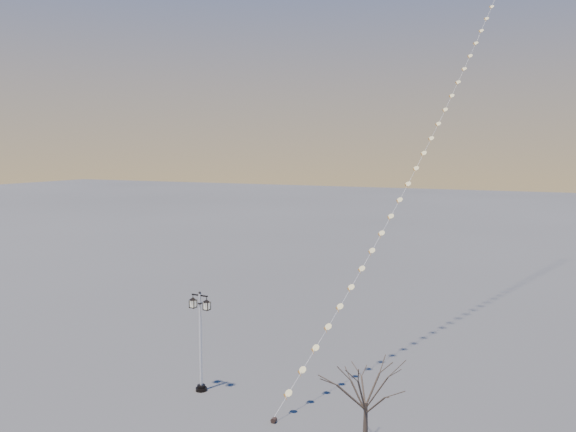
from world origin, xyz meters
The scene contains 3 objects.
street_lamp centered at (-2.90, 3.46, 2.62)m, with size 1.20×0.53×4.73m.
bare_tree centered at (5.78, 1.17, 2.48)m, with size 2.15×2.15×3.57m.
kite_train centered at (5.16, 19.87, 16.00)m, with size 7.68×36.45×32.17m.
Camera 1 is at (12.02, -19.13, 11.24)m, focal length 37.24 mm.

